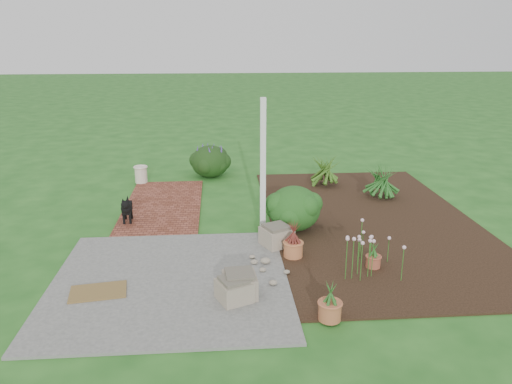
{
  "coord_description": "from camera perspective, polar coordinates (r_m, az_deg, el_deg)",
  "views": [
    {
      "loc": [
        -0.49,
        -8.52,
        3.54
      ],
      "look_at": [
        0.2,
        0.4,
        0.7
      ],
      "focal_mm": 35.0,
      "sensor_mm": 36.0,
      "label": 1
    }
  ],
  "objects": [
    {
      "name": "pink_flower_patch",
      "position": [
        7.97,
        12.61,
        -6.33
      ],
      "size": [
        1.33,
        1.33,
        0.67
      ],
      "primitive_type": null,
      "rotation": [
        0.0,
        0.0,
        -0.33
      ],
      "color": "#113D0F",
      "rests_on": "garden_bed"
    },
    {
      "name": "agapanthus_clump_front",
      "position": [
        12.13,
        7.84,
        2.78
      ],
      "size": [
        0.99,
        0.99,
        0.88
      ],
      "primitive_type": null,
      "rotation": [
        0.0,
        0.0,
        -0.01
      ],
      "color": "#17400F",
      "rests_on": "garden_bed"
    },
    {
      "name": "agapanthus_clump_back",
      "position": [
        11.45,
        14.12,
        1.53
      ],
      "size": [
        1.15,
        1.15,
        0.89
      ],
      "primitive_type": null,
      "rotation": [
        0.0,
        0.0,
        0.18
      ],
      "color": "#133A12",
      "rests_on": "garden_bed"
    },
    {
      "name": "stone_trough_near",
      "position": [
        6.97,
        -2.51,
        -11.19
      ],
      "size": [
        0.56,
        0.56,
        0.28
      ],
      "primitive_type": "cube",
      "rotation": [
        0.0,
        0.0,
        0.41
      ],
      "color": "#736A57",
      "rests_on": "concrete_patio"
    },
    {
      "name": "black_dog",
      "position": [
        9.95,
        -14.56,
        -1.74
      ],
      "size": [
        0.2,
        0.58,
        0.5
      ],
      "rotation": [
        0.0,
        0.0,
        0.07
      ],
      "color": "black",
      "rests_on": "brick_path"
    },
    {
      "name": "coir_doormat",
      "position": [
        7.55,
        -17.6,
        -10.8
      ],
      "size": [
        0.85,
        0.61,
        0.02
      ],
      "primitive_type": "cube",
      "rotation": [
        0.0,
        0.0,
        0.15
      ],
      "color": "brown",
      "rests_on": "concrete_patio"
    },
    {
      "name": "terracotta_pot_small_left",
      "position": [
        8.13,
        13.25,
        -7.72
      ],
      "size": [
        0.24,
        0.24,
        0.19
      ],
      "primitive_type": "cylinder",
      "rotation": [
        0.0,
        0.0,
        0.06
      ],
      "color": "#9A4C34",
      "rests_on": "garden_bed"
    },
    {
      "name": "terracotta_pot_small_right",
      "position": [
        6.63,
        8.43,
        -13.29
      ],
      "size": [
        0.34,
        0.34,
        0.25
      ],
      "primitive_type": "cylinder",
      "rotation": [
        0.0,
        0.0,
        -0.18
      ],
      "color": "#AB5C3A",
      "rests_on": "garden_bed"
    },
    {
      "name": "veranda_post",
      "position": [
        8.95,
        0.79,
        2.79
      ],
      "size": [
        0.1,
        0.1,
        2.5
      ],
      "primitive_type": "cube",
      "color": "white",
      "rests_on": "ground"
    },
    {
      "name": "terracotta_pot_bronze",
      "position": [
        8.29,
        4.27,
        -6.53
      ],
      "size": [
        0.41,
        0.41,
        0.25
      ],
      "primitive_type": "cylinder",
      "rotation": [
        0.0,
        0.0,
        0.43
      ],
      "color": "#B76A3E",
      "rests_on": "garden_bed"
    },
    {
      "name": "brick_path",
      "position": [
        10.92,
        -10.55,
        -1.5
      ],
      "size": [
        1.6,
        3.5,
        0.04
      ],
      "primitive_type": "cube",
      "color": "brown",
      "rests_on": "ground"
    },
    {
      "name": "cream_ceramic_urn",
      "position": [
        12.59,
        -13.01,
        1.96
      ],
      "size": [
        0.4,
        0.4,
        0.4
      ],
      "primitive_type": "cylinder",
      "rotation": [
        0.0,
        0.0,
        0.43
      ],
      "color": "beige",
      "rests_on": "brick_path"
    },
    {
      "name": "ground",
      "position": [
        9.24,
        -1.05,
        -4.92
      ],
      "size": [
        80.0,
        80.0,
        0.0
      ],
      "primitive_type": "plane",
      "color": "#1F571B",
      "rests_on": "ground"
    },
    {
      "name": "garden_bed",
      "position": [
        10.13,
        13.06,
        -3.22
      ],
      "size": [
        4.0,
        7.0,
        0.03
      ],
      "primitive_type": "cube",
      "color": "black",
      "rests_on": "ground"
    },
    {
      "name": "concrete_patio",
      "position": [
        7.66,
        -9.76,
        -10.0
      ],
      "size": [
        3.5,
        3.5,
        0.04
      ],
      "primitive_type": "cube",
      "color": "#5A5A58",
      "rests_on": "ground"
    },
    {
      "name": "purple_flowering_bush",
      "position": [
        12.95,
        -5.27,
        3.6
      ],
      "size": [
        1.21,
        1.21,
        0.84
      ],
      "primitive_type": "ellipsoid",
      "rotation": [
        0.0,
        0.0,
        -0.27
      ],
      "color": "black",
      "rests_on": "ground"
    },
    {
      "name": "evergreen_shrub",
      "position": [
        9.34,
        4.36,
        -1.75
      ],
      "size": [
        1.09,
        1.09,
        0.84
      ],
      "primitive_type": "ellipsoid",
      "rotation": [
        0.0,
        0.0,
        0.11
      ],
      "color": "#0A390D",
      "rests_on": "garden_bed"
    },
    {
      "name": "stone_trough_far",
      "position": [
        8.66,
        2.36,
        -5.11
      ],
      "size": [
        0.62,
        0.62,
        0.31
      ],
      "primitive_type": "cube",
      "rotation": [
        0.0,
        0.0,
        0.43
      ],
      "color": "gray",
      "rests_on": "concrete_patio"
    },
    {
      "name": "stone_trough_mid",
      "position": [
        7.08,
        -1.87,
        -10.61
      ],
      "size": [
        0.49,
        0.49,
        0.31
      ],
      "primitive_type": "cube",
      "rotation": [
        0.0,
        0.0,
        0.08
      ],
      "color": "#7A6F5B",
      "rests_on": "concrete_patio"
    }
  ]
}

